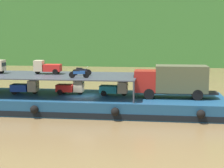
{
  "coord_description": "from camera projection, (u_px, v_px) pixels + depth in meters",
  "views": [
    {
      "loc": [
        7.14,
        -33.79,
        7.7
      ],
      "look_at": [
        2.87,
        0.0,
        2.7
      ],
      "focal_mm": 56.7,
      "sensor_mm": 36.0,
      "label": 1
    }
  ],
  "objects": [
    {
      "name": "mini_truck_lower_aft",
      "position": [
        25.0,
        87.0,
        35.76
      ],
      "size": [
        2.74,
        1.2,
        1.38
      ],
      "color": "#1E47B7",
      "rests_on": "cargo_barge"
    },
    {
      "name": "mini_truck_lower_mid",
      "position": [
        71.0,
        87.0,
        35.58
      ],
      "size": [
        2.76,
        1.23,
        1.38
      ],
      "color": "red",
      "rests_on": "cargo_barge"
    },
    {
      "name": "covered_lorry",
      "position": [
        173.0,
        80.0,
        33.47
      ],
      "size": [
        7.88,
        2.39,
        3.1
      ],
      "color": "maroon",
      "rests_on": "cargo_barge"
    },
    {
      "name": "cargo_barge",
      "position": [
        83.0,
        103.0,
        35.03
      ],
      "size": [
        27.37,
        8.06,
        1.5
      ],
      "color": "navy",
      "rests_on": "ground"
    },
    {
      "name": "ground_plane",
      "position": [
        83.0,
        110.0,
        35.17
      ],
      "size": [
        400.0,
        400.0,
        0.0
      ],
      "primitive_type": "plane",
      "color": "brown"
    },
    {
      "name": "cargo_rack",
      "position": [
        46.0,
        75.0,
        35.14
      ],
      "size": [
        18.17,
        6.66,
        2.0
      ],
      "color": "#383D47",
      "rests_on": "cargo_barge"
    },
    {
      "name": "mini_truck_upper_mid",
      "position": [
        47.0,
        67.0,
        35.8
      ],
      "size": [
        2.79,
        1.28,
        1.38
      ],
      "color": "red",
      "rests_on": "cargo_rack"
    },
    {
      "name": "mini_truck_lower_fore",
      "position": [
        114.0,
        89.0,
        34.82
      ],
      "size": [
        2.79,
        1.28,
        1.38
      ],
      "color": "teal",
      "rests_on": "cargo_barge"
    },
    {
      "name": "motorcycle_upper_port",
      "position": [
        79.0,
        73.0,
        32.63
      ],
      "size": [
        1.9,
        0.55,
        0.87
      ],
      "color": "black",
      "rests_on": "cargo_rack"
    },
    {
      "name": "motorcycle_upper_centre",
      "position": [
        82.0,
        71.0,
        34.62
      ],
      "size": [
        1.9,
        0.55,
        0.87
      ],
      "color": "black",
      "rests_on": "cargo_rack"
    }
  ]
}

